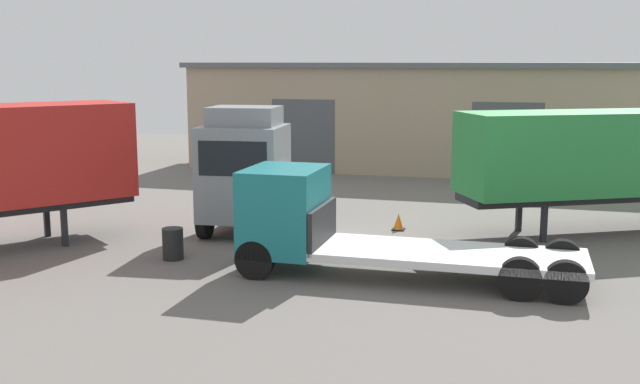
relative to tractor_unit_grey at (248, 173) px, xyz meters
name	(u,v)px	position (x,y,z in m)	size (l,w,h in m)	color
ground_plane	(322,245)	(2.75, -1.10, -1.91)	(60.00, 60.00, 0.00)	slate
warehouse_building	(413,115)	(2.75, 16.33, 0.78)	(22.50, 7.37, 5.36)	tan
tractor_unit_grey	(248,173)	(0.00, 0.00, 0.00)	(3.08, 6.30, 4.04)	gray
container_trailer_green	(636,154)	(11.86, 3.48, 0.59)	(11.22, 7.58, 3.89)	#28843D
flatbed_truck_teal	(336,225)	(3.87, -3.85, -0.63)	(8.58, 2.44, 2.70)	#197075
gravel_pile	(89,178)	(-9.10, 5.06, -1.32)	(3.10, 3.10, 1.19)	#423D38
oil_drum	(173,244)	(-0.83, -3.74, -1.47)	(0.58, 0.58, 0.88)	black
traffic_cone	(398,222)	(4.59, 1.56, -1.66)	(0.40, 0.40, 0.55)	black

